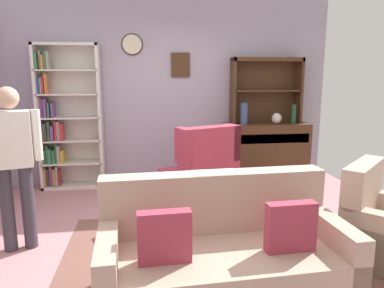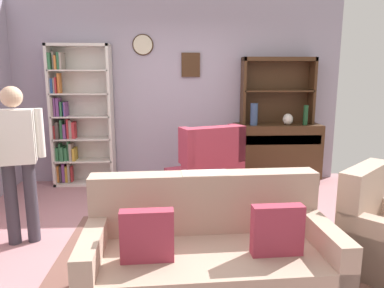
{
  "view_description": "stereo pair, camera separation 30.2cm",
  "coord_description": "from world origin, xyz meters",
  "px_view_note": "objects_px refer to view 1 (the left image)",
  "views": [
    {
      "loc": [
        -0.39,
        -3.43,
        1.66
      ],
      "look_at": [
        0.1,
        0.2,
        0.95
      ],
      "focal_mm": 33.38,
      "sensor_mm": 36.0,
      "label": 1
    },
    {
      "loc": [
        -0.09,
        -3.46,
        1.66
      ],
      "look_at": [
        0.1,
        0.2,
        0.95
      ],
      "focal_mm": 33.38,
      "sensor_mm": 36.0,
      "label": 2
    }
  ],
  "objects_px": {
    "vase_round": "(277,118)",
    "sideboard": "(266,149)",
    "bottle_wine": "(294,114)",
    "couch_floral": "(222,258)",
    "sideboard_hutch": "(266,81)",
    "person_reading": "(13,158)",
    "vase_tall": "(244,114)",
    "wingback_chair": "(201,176)",
    "bookshelf": "(65,119)"
  },
  "relations": [
    {
      "from": "bookshelf",
      "to": "vase_tall",
      "type": "xyz_separation_m",
      "value": [
        2.64,
        -0.17,
        0.06
      ]
    },
    {
      "from": "sideboard",
      "to": "couch_floral",
      "type": "relative_size",
      "value": 0.71
    },
    {
      "from": "person_reading",
      "to": "vase_round",
      "type": "bearing_deg",
      "value": 29.17
    },
    {
      "from": "sideboard",
      "to": "wingback_chair",
      "type": "xyz_separation_m",
      "value": [
        -1.18,
        -0.93,
        -0.13
      ]
    },
    {
      "from": "bottle_wine",
      "to": "couch_floral",
      "type": "bearing_deg",
      "value": -121.75
    },
    {
      "from": "bookshelf",
      "to": "sideboard",
      "type": "height_order",
      "value": "bookshelf"
    },
    {
      "from": "couch_floral",
      "to": "person_reading",
      "type": "relative_size",
      "value": 1.18
    },
    {
      "from": "vase_tall",
      "to": "couch_floral",
      "type": "bearing_deg",
      "value": -108.66
    },
    {
      "from": "vase_tall",
      "to": "couch_floral",
      "type": "height_order",
      "value": "vase_tall"
    },
    {
      "from": "bottle_wine",
      "to": "person_reading",
      "type": "distance_m",
      "value": 3.93
    },
    {
      "from": "vase_tall",
      "to": "vase_round",
      "type": "relative_size",
      "value": 1.93
    },
    {
      "from": "bookshelf",
      "to": "sideboard_hutch",
      "type": "xyz_separation_m",
      "value": [
        3.03,
        0.02,
        0.53
      ]
    },
    {
      "from": "vase_tall",
      "to": "couch_floral",
      "type": "distance_m",
      "value": 3.05
    },
    {
      "from": "sideboard_hutch",
      "to": "vase_round",
      "type": "xyz_separation_m",
      "value": [
        0.13,
        -0.18,
        -0.55
      ]
    },
    {
      "from": "sideboard",
      "to": "person_reading",
      "type": "xyz_separation_m",
      "value": [
        -3.1,
        -1.87,
        0.4
      ]
    },
    {
      "from": "sideboard",
      "to": "bottle_wine",
      "type": "bearing_deg",
      "value": -12.89
    },
    {
      "from": "sideboard_hutch",
      "to": "vase_tall",
      "type": "distance_m",
      "value": 0.64
    },
    {
      "from": "sideboard",
      "to": "vase_tall",
      "type": "bearing_deg",
      "value": -168.37
    },
    {
      "from": "wingback_chair",
      "to": "person_reading",
      "type": "xyz_separation_m",
      "value": [
        -1.92,
        -0.94,
        0.52
      ]
    },
    {
      "from": "sideboard_hutch",
      "to": "wingback_chair",
      "type": "bearing_deg",
      "value": -138.72
    },
    {
      "from": "sideboard",
      "to": "person_reading",
      "type": "bearing_deg",
      "value": -148.91
    },
    {
      "from": "person_reading",
      "to": "couch_floral",
      "type": "bearing_deg",
      "value": -29.54
    },
    {
      "from": "bookshelf",
      "to": "bottle_wine",
      "type": "bearing_deg",
      "value": -2.92
    },
    {
      "from": "vase_round",
      "to": "sideboard",
      "type": "bearing_deg",
      "value": 152.83
    },
    {
      "from": "bottle_wine",
      "to": "couch_floral",
      "type": "xyz_separation_m",
      "value": [
        -1.72,
        -2.79,
        -0.76
      ]
    },
    {
      "from": "vase_tall",
      "to": "bottle_wine",
      "type": "bearing_deg",
      "value": -0.66
    },
    {
      "from": "sideboard",
      "to": "bookshelf",
      "type": "bearing_deg",
      "value": 178.39
    },
    {
      "from": "person_reading",
      "to": "wingback_chair",
      "type": "bearing_deg",
      "value": 26.14
    },
    {
      "from": "sideboard_hutch",
      "to": "vase_tall",
      "type": "bearing_deg",
      "value": -154.11
    },
    {
      "from": "sideboard",
      "to": "person_reading",
      "type": "distance_m",
      "value": 3.65
    },
    {
      "from": "person_reading",
      "to": "vase_tall",
      "type": "bearing_deg",
      "value": 33.43
    },
    {
      "from": "bookshelf",
      "to": "couch_floral",
      "type": "height_order",
      "value": "bookshelf"
    },
    {
      "from": "bottle_wine",
      "to": "vase_tall",
      "type": "bearing_deg",
      "value": 179.34
    },
    {
      "from": "bottle_wine",
      "to": "couch_floral",
      "type": "height_order",
      "value": "bottle_wine"
    },
    {
      "from": "bookshelf",
      "to": "person_reading",
      "type": "height_order",
      "value": "bookshelf"
    },
    {
      "from": "bookshelf",
      "to": "vase_round",
      "type": "distance_m",
      "value": 3.16
    },
    {
      "from": "sideboard",
      "to": "sideboard_hutch",
      "type": "distance_m",
      "value": 1.06
    },
    {
      "from": "bottle_wine",
      "to": "vase_round",
      "type": "bearing_deg",
      "value": 175.05
    },
    {
      "from": "sideboard_hutch",
      "to": "couch_floral",
      "type": "xyz_separation_m",
      "value": [
        -1.33,
        -2.98,
        -1.25
      ]
    },
    {
      "from": "vase_tall",
      "to": "sideboard",
      "type": "bearing_deg",
      "value": 11.63
    },
    {
      "from": "sideboard_hutch",
      "to": "vase_round",
      "type": "distance_m",
      "value": 0.6
    },
    {
      "from": "sideboard",
      "to": "bottle_wine",
      "type": "height_order",
      "value": "bottle_wine"
    },
    {
      "from": "sideboard_hutch",
      "to": "bottle_wine",
      "type": "distance_m",
      "value": 0.66
    },
    {
      "from": "sideboard",
      "to": "wingback_chair",
      "type": "height_order",
      "value": "wingback_chair"
    },
    {
      "from": "person_reading",
      "to": "bookshelf",
      "type": "bearing_deg",
      "value": 87.82
    },
    {
      "from": "vase_tall",
      "to": "bookshelf",
      "type": "bearing_deg",
      "value": 176.41
    },
    {
      "from": "bookshelf",
      "to": "sideboard_hutch",
      "type": "distance_m",
      "value": 3.08
    },
    {
      "from": "bookshelf",
      "to": "sideboard_hutch",
      "type": "height_order",
      "value": "bookshelf"
    },
    {
      "from": "wingback_chair",
      "to": "person_reading",
      "type": "height_order",
      "value": "person_reading"
    },
    {
      "from": "sideboard_hutch",
      "to": "person_reading",
      "type": "distance_m",
      "value": 3.74
    }
  ]
}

